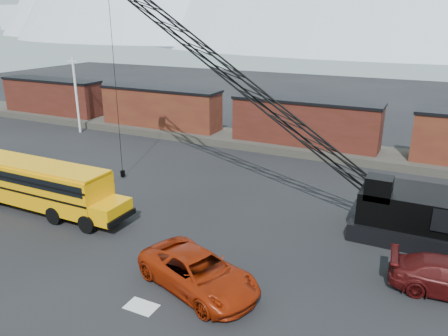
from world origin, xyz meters
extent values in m
plane|color=black|center=(0.00, 0.00, 0.00)|extent=(160.00, 160.00, 0.00)
cube|color=white|center=(0.00, 340.00, 12.00)|extent=(800.00, 80.00, 24.00)
cube|color=#49453C|center=(0.00, 22.00, 0.35)|extent=(120.00, 5.00, 0.70)
cube|color=#511C17|center=(-32.00, 22.00, 2.70)|extent=(13.50, 2.90, 4.00)
cube|color=black|center=(-32.00, 22.00, 4.75)|extent=(13.70, 3.10, 0.25)
cube|color=black|center=(-36.20, 22.00, 1.00)|extent=(2.20, 2.40, 0.60)
cube|color=black|center=(-27.80, 22.00, 1.00)|extent=(2.20, 2.40, 0.60)
cube|color=#491A14|center=(-16.00, 22.00, 2.70)|extent=(13.50, 2.90, 4.00)
cube|color=black|center=(-16.00, 22.00, 4.75)|extent=(13.70, 3.10, 0.25)
cube|color=black|center=(-20.20, 22.00, 1.00)|extent=(2.20, 2.40, 0.60)
cube|color=black|center=(-11.80, 22.00, 1.00)|extent=(2.20, 2.40, 0.60)
cube|color=#511C17|center=(0.00, 22.00, 2.70)|extent=(13.50, 2.90, 4.00)
cube|color=black|center=(0.00, 22.00, 4.75)|extent=(13.70, 3.10, 0.25)
cube|color=black|center=(-4.20, 22.00, 1.00)|extent=(2.20, 2.40, 0.60)
cube|color=black|center=(4.20, 22.00, 1.00)|extent=(2.20, 2.40, 0.60)
cube|color=black|center=(11.80, 22.00, 1.00)|extent=(2.20, 2.40, 0.60)
cylinder|color=silver|center=(-24.00, 18.00, 4.00)|extent=(0.24, 0.24, 8.00)
cube|color=silver|center=(-24.00, 18.00, 7.60)|extent=(1.40, 0.12, 0.12)
cube|color=silver|center=(0.50, -4.00, 0.01)|extent=(1.40, 0.90, 0.02)
cube|color=#EE9D05|center=(-11.30, 1.42, 1.80)|extent=(10.00, 2.50, 2.50)
cube|color=#EE9D05|center=(-5.70, 1.42, 1.10)|extent=(1.60, 2.30, 1.10)
cube|color=#EE9D05|center=(-11.30, 1.42, 3.10)|extent=(10.00, 2.30, 0.18)
cube|color=black|center=(-11.30, 0.16, 2.50)|extent=(9.60, 0.05, 0.65)
cube|color=black|center=(-11.30, 2.68, 2.50)|extent=(9.60, 0.05, 0.65)
cube|color=black|center=(-4.85, 1.42, 0.80)|extent=(0.15, 2.45, 0.35)
cylinder|color=black|center=(-14.90, 2.57, 0.55)|extent=(1.10, 0.35, 1.10)
cylinder|color=black|center=(-9.10, 0.27, 0.55)|extent=(1.10, 0.35, 1.10)
cylinder|color=black|center=(-9.10, 2.57, 0.55)|extent=(1.10, 0.35, 1.10)
cylinder|color=black|center=(-6.50, 0.27, 0.55)|extent=(1.10, 0.35, 1.10)
cylinder|color=black|center=(-6.50, 2.57, 0.55)|extent=(1.10, 0.35, 1.10)
imported|color=#942107|center=(2.06, -1.71, 0.87)|extent=(6.87, 4.82, 1.74)
cube|color=black|center=(9.96, 6.49, 0.50)|extent=(5.50, 1.00, 1.00)
cube|color=black|center=(9.96, 9.69, 0.50)|extent=(5.50, 1.00, 1.00)
cube|color=black|center=(9.96, 8.09, 1.90)|extent=(4.80, 3.60, 1.80)
cube|color=black|center=(11.96, 8.09, 2.10)|extent=(1.20, 3.80, 1.20)
cube|color=black|center=(8.56, 6.89, 3.10)|extent=(1.40, 1.20, 1.30)
cube|color=black|center=(8.56, 6.34, 3.10)|extent=(1.20, 0.06, 0.90)
cylinder|color=black|center=(-10.59, 8.59, 7.35)|extent=(0.04, 0.04, 14.41)
cube|color=black|center=(-10.59, 8.59, 0.35)|extent=(0.25, 0.25, 0.50)
camera|label=1|loc=(10.81, -16.70, 11.90)|focal=35.00mm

